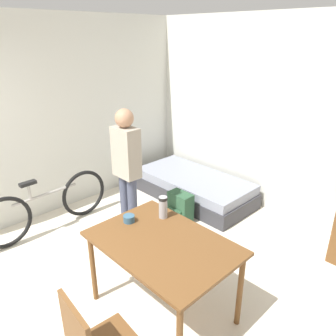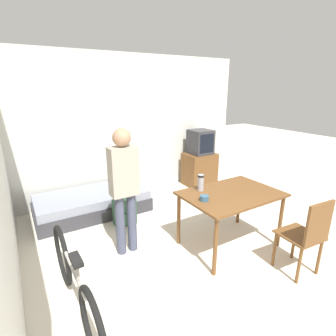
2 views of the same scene
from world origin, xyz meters
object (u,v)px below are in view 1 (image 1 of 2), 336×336
person_standing (127,165)px  backpack (180,207)px  bicycle (47,206)px  thermos_flask (163,206)px  mate_bowl (129,219)px  daybed (194,187)px  dining_table (163,250)px

person_standing → backpack: bearing=70.1°
person_standing → bicycle: bearing=-138.5°
bicycle → person_standing: person_standing is taller
thermos_flask → backpack: size_ratio=0.52×
mate_bowl → daybed: bearing=114.4°
daybed → mate_bowl: bearing=-65.6°
bicycle → backpack: (1.06, 1.40, -0.14)m
dining_table → backpack: dining_table is taller
dining_table → thermos_flask: thermos_flask is taller
person_standing → thermos_flask: 1.01m
daybed → backpack: (0.33, -0.65, 0.03)m
bicycle → thermos_flask: bearing=13.1°
bicycle → mate_bowl: bearing=4.4°
thermos_flask → bicycle: bearing=-166.9°
bicycle → person_standing: bearing=41.5°
thermos_flask → backpack: (-0.71, 0.99, -0.69)m
dining_table → bicycle: 2.09m
thermos_flask → mate_bowl: thermos_flask is taller
dining_table → person_standing: bearing=155.1°
dining_table → mate_bowl: mate_bowl is taller
daybed → dining_table: size_ratio=1.47×
person_standing → mate_bowl: size_ratio=15.17×
person_standing → thermos_flask: size_ratio=7.46×
person_standing → daybed: bearing=93.3°
daybed → mate_bowl: (0.87, -1.93, 0.62)m
mate_bowl → backpack: (-0.55, 1.28, -0.60)m
thermos_flask → mate_bowl: size_ratio=2.03×
bicycle → person_standing: 1.24m
daybed → dining_table: (1.33, -1.92, 0.50)m
thermos_flask → mate_bowl: bearing=-119.8°
person_standing → mate_bowl: person_standing is taller
person_standing → dining_table: bearing=-24.9°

